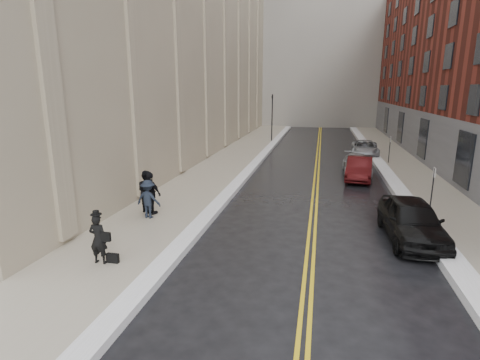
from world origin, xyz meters
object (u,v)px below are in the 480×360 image
at_px(pedestrian_main, 98,239).
at_px(car_silver_near, 357,164).
at_px(car_silver_far, 365,148).
at_px(pedestrian_c, 151,193).
at_px(car_black, 412,220).
at_px(pedestrian_a, 147,191).
at_px(pedestrian_b, 148,199).
at_px(car_maroon, 359,168).

bearing_deg(pedestrian_main, car_silver_near, -120.99).
distance_m(car_silver_far, pedestrian_c, 21.94).
bearing_deg(car_black, pedestrian_a, 173.65).
bearing_deg(pedestrian_main, car_silver_far, -115.39).
xyz_separation_m(pedestrian_a, pedestrian_b, (0.43, -0.78, -0.13)).
bearing_deg(car_silver_near, pedestrian_a, -132.65).
xyz_separation_m(car_black, car_silver_near, (-1.07, 11.89, -0.17)).
bearing_deg(car_silver_far, car_maroon, -94.58).
distance_m(car_black, pedestrian_b, 10.98).
xyz_separation_m(pedestrian_main, pedestrian_c, (-0.51, 5.01, 0.13)).
distance_m(pedestrian_main, pedestrian_c, 5.03).
xyz_separation_m(pedestrian_a, pedestrian_c, (0.32, -0.29, -0.01)).
relative_size(car_silver_near, pedestrian_a, 2.26).
bearing_deg(pedestrian_a, car_black, -158.90).
relative_size(car_black, pedestrian_c, 2.46).
relative_size(pedestrian_a, pedestrian_c, 1.01).
xyz_separation_m(car_black, car_silver_far, (0.18, 19.19, -0.14)).
bearing_deg(car_maroon, car_black, -77.06).
bearing_deg(pedestrian_c, car_silver_far, -102.67).
height_order(car_black, pedestrian_c, pedestrian_c).
distance_m(car_silver_near, car_silver_far, 7.41).
bearing_deg(car_maroon, pedestrian_a, -130.70).
xyz_separation_m(car_silver_near, car_silver_far, (1.26, 7.30, 0.03)).
distance_m(car_silver_near, pedestrian_b, 15.57).
height_order(pedestrian_main, pedestrian_b, pedestrian_b).
relative_size(pedestrian_main, pedestrian_b, 0.98).
relative_size(car_silver_near, pedestrian_c, 2.28).
bearing_deg(pedestrian_c, pedestrian_a, -23.78).
relative_size(car_silver_near, pedestrian_main, 2.64).
bearing_deg(car_silver_far, pedestrian_b, -116.73).
relative_size(pedestrian_main, pedestrian_a, 0.86).
distance_m(car_maroon, car_silver_near, 1.78).
bearing_deg(pedestrian_c, car_silver_near, -112.75).
bearing_deg(car_maroon, car_silver_near, 96.87).
xyz_separation_m(car_silver_far, pedestrian_main, (-10.76, -23.83, 0.31)).
bearing_deg(car_silver_near, pedestrian_c, -131.02).
height_order(car_silver_near, car_silver_far, car_silver_far).
bearing_deg(car_black, car_silver_far, 86.41).
relative_size(car_black, pedestrian_b, 2.79).
height_order(car_silver_far, pedestrian_main, pedestrian_main).
bearing_deg(pedestrian_b, car_silver_near, -125.03).
distance_m(pedestrian_main, pedestrian_a, 5.36).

